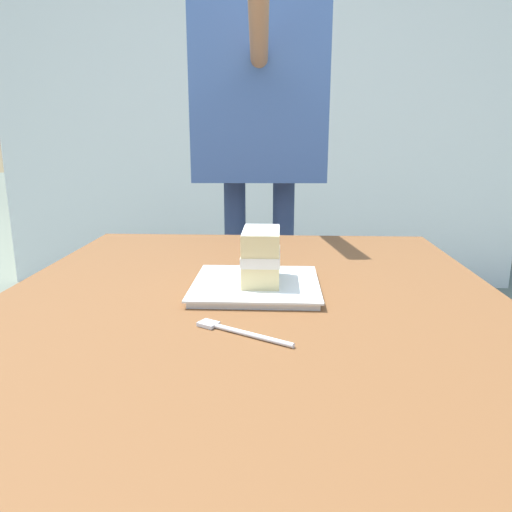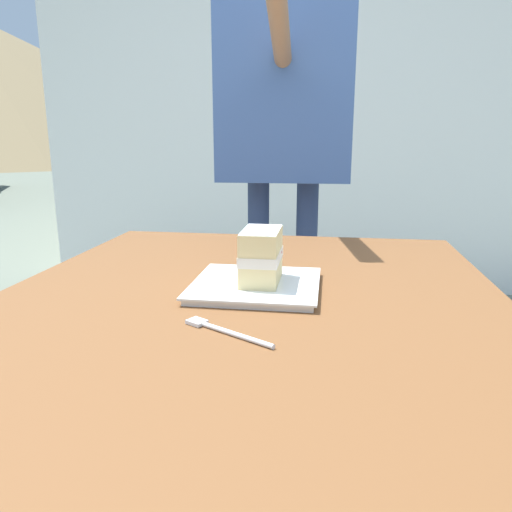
% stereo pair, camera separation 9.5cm
% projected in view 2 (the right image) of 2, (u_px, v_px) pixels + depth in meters
% --- Properties ---
extents(patio_table, '(1.44, 0.98, 0.71)m').
position_uv_depth(patio_table, '(236.00, 368.00, 0.83)').
color(patio_table, brown).
rests_on(patio_table, ground).
extents(dessert_plate, '(0.25, 0.25, 0.02)m').
position_uv_depth(dessert_plate, '(256.00, 285.00, 0.97)').
color(dessert_plate, white).
rests_on(dessert_plate, patio_table).
extents(cake_slice, '(0.13, 0.08, 0.11)m').
position_uv_depth(cake_slice, '(261.00, 256.00, 0.95)').
color(cake_slice, '#EAD18C').
rests_on(cake_slice, dessert_plate).
extents(dessert_fork, '(0.10, 0.16, 0.01)m').
position_uv_depth(dessert_fork, '(223.00, 330.00, 0.75)').
color(dessert_fork, silver).
rests_on(dessert_fork, patio_table).
extents(diner_person, '(0.61, 0.47, 1.68)m').
position_uv_depth(diner_person, '(284.00, 101.00, 1.67)').
color(diner_person, navy).
rests_on(diner_person, ground).
extents(patio_building, '(4.54, 3.43, 2.81)m').
position_uv_depth(patio_building, '(311.00, 98.00, 5.22)').
color(patio_building, silver).
rests_on(patio_building, ground).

